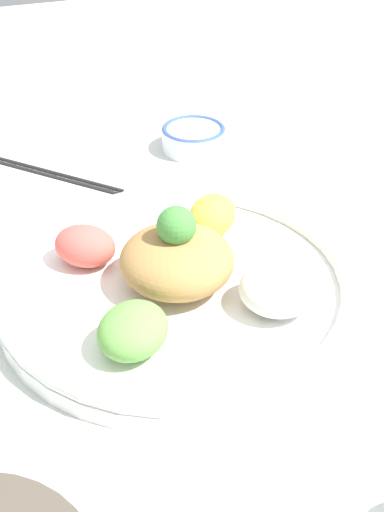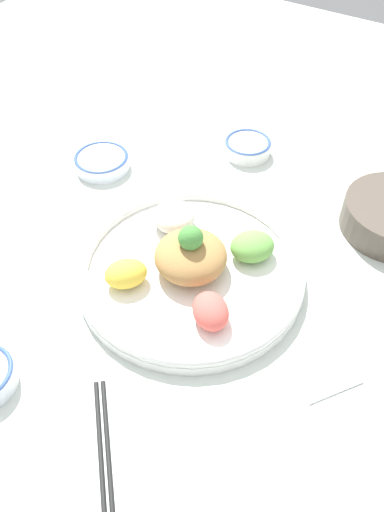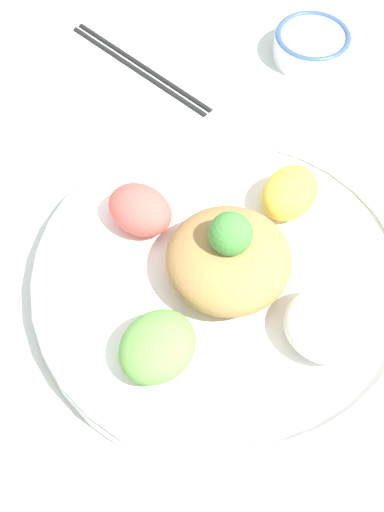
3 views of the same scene
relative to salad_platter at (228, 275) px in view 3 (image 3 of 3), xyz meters
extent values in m
plane|color=silver|center=(0.01, 0.00, -0.02)|extent=(2.40, 2.40, 0.00)
cylinder|color=white|center=(0.00, 0.00, -0.01)|extent=(0.39, 0.39, 0.02)
torus|color=white|center=(0.00, 0.00, 0.00)|extent=(0.39, 0.39, 0.02)
ellipsoid|color=#6BAD4C|center=(0.07, 0.08, 0.02)|extent=(0.10, 0.10, 0.05)
ellipsoid|color=white|center=(-0.08, 0.07, 0.02)|extent=(0.11, 0.11, 0.05)
ellipsoid|color=yellow|center=(-0.07, -0.08, 0.02)|extent=(0.09, 0.09, 0.05)
ellipsoid|color=#E55B51|center=(0.08, -0.07, 0.02)|extent=(0.09, 0.09, 0.04)
ellipsoid|color=#AD7F47|center=(0.00, 0.00, 0.03)|extent=(0.12, 0.12, 0.06)
sphere|color=#478E3D|center=(0.00, 0.00, 0.07)|extent=(0.04, 0.04, 0.04)
cylinder|color=white|center=(-0.14, -0.34, -0.01)|extent=(0.10, 0.10, 0.03)
torus|color=#38569E|center=(-0.14, -0.34, 0.01)|extent=(0.10, 0.10, 0.01)
cylinder|color=#DBB251|center=(-0.14, -0.34, 0.01)|extent=(0.08, 0.08, 0.00)
cylinder|color=black|center=(0.08, -0.33, -0.02)|extent=(0.17, 0.17, 0.01)
cylinder|color=black|center=(0.08, -0.33, -0.02)|extent=(0.17, 0.17, 0.01)
camera|label=1|loc=(0.19, 0.58, 0.46)|focal=50.00mm
camera|label=2|loc=(0.31, -0.47, 0.64)|focal=35.00mm
camera|label=3|loc=(0.06, 0.37, 0.60)|focal=50.00mm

